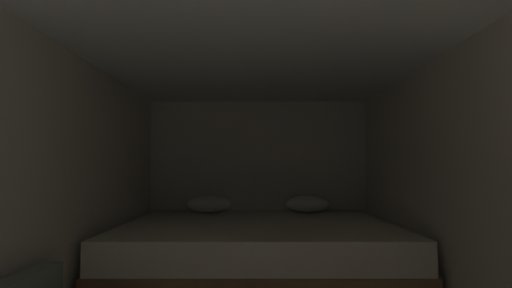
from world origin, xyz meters
name	(u,v)px	position (x,y,z in m)	size (l,w,h in m)	color
wall_back	(257,190)	(0.00, 4.19, 1.06)	(2.66, 0.05, 2.12)	beige
wall_left	(28,216)	(-1.30, 1.69, 1.06)	(0.05, 4.95, 2.12)	beige
wall_right	(491,216)	(1.30, 1.69, 1.06)	(0.05, 4.95, 2.12)	beige
ceiling_slab	(259,26)	(0.00, 1.69, 2.15)	(2.66, 4.95, 0.05)	white
bed	(258,267)	(0.00, 3.13, 0.42)	(2.44, 1.99, 1.02)	brown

